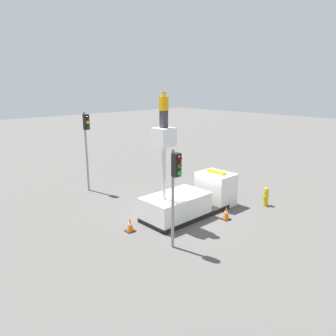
{
  "coord_description": "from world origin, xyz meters",
  "views": [
    {
      "loc": [
        -12.42,
        -11.86,
        7.18
      ],
      "look_at": [
        -2.38,
        -1.08,
        3.36
      ],
      "focal_mm": 35.0,
      "sensor_mm": 36.0,
      "label": 1
    }
  ],
  "objects_px": {
    "traffic_light_pole": "(175,180)",
    "traffic_light_across": "(87,136)",
    "bucket_truck": "(191,199)",
    "traffic_cone_curbside": "(226,213)",
    "traffic_cone_rear": "(130,225)",
    "fire_hydrant": "(266,197)",
    "worker": "(164,110)"
  },
  "relations": [
    {
      "from": "bucket_truck",
      "to": "traffic_cone_curbside",
      "type": "relative_size",
      "value": 8.14
    },
    {
      "from": "traffic_light_pole",
      "to": "traffic_light_across",
      "type": "distance_m",
      "value": 9.94
    },
    {
      "from": "traffic_light_across",
      "to": "fire_hydrant",
      "type": "relative_size",
      "value": 4.74
    },
    {
      "from": "bucket_truck",
      "to": "fire_hydrant",
      "type": "xyz_separation_m",
      "value": [
        4.25,
        -2.24,
        -0.32
      ]
    },
    {
      "from": "fire_hydrant",
      "to": "traffic_cone_rear",
      "type": "distance_m",
      "value": 8.6
    },
    {
      "from": "traffic_light_pole",
      "to": "traffic_light_across",
      "type": "bearing_deg",
      "value": 82.1
    },
    {
      "from": "bucket_truck",
      "to": "traffic_cone_curbside",
      "type": "distance_m",
      "value": 2.13
    },
    {
      "from": "traffic_light_across",
      "to": "traffic_cone_rear",
      "type": "distance_m",
      "value": 8.07
    },
    {
      "from": "bucket_truck",
      "to": "fire_hydrant",
      "type": "bearing_deg",
      "value": -27.78
    },
    {
      "from": "bucket_truck",
      "to": "traffic_light_across",
      "type": "height_order",
      "value": "traffic_light_across"
    },
    {
      "from": "traffic_light_pole",
      "to": "traffic_cone_rear",
      "type": "relative_size",
      "value": 6.41
    },
    {
      "from": "traffic_light_across",
      "to": "fire_hydrant",
      "type": "distance_m",
      "value": 12.09
    },
    {
      "from": "worker",
      "to": "traffic_cone_curbside",
      "type": "relative_size",
      "value": 2.37
    },
    {
      "from": "worker",
      "to": "traffic_light_across",
      "type": "distance_m",
      "value": 7.82
    },
    {
      "from": "bucket_truck",
      "to": "traffic_light_pole",
      "type": "relative_size",
      "value": 1.33
    },
    {
      "from": "traffic_light_pole",
      "to": "traffic_cone_curbside",
      "type": "bearing_deg",
      "value": 5.31
    },
    {
      "from": "bucket_truck",
      "to": "traffic_cone_rear",
      "type": "bearing_deg",
      "value": 173.27
    },
    {
      "from": "fire_hydrant",
      "to": "traffic_cone_curbside",
      "type": "relative_size",
      "value": 1.54
    },
    {
      "from": "worker",
      "to": "traffic_light_across",
      "type": "bearing_deg",
      "value": 90.61
    },
    {
      "from": "worker",
      "to": "traffic_cone_curbside",
      "type": "bearing_deg",
      "value": -34.05
    },
    {
      "from": "worker",
      "to": "traffic_light_pole",
      "type": "distance_m",
      "value": 3.86
    },
    {
      "from": "traffic_light_pole",
      "to": "traffic_light_across",
      "type": "xyz_separation_m",
      "value": [
        1.36,
        9.82,
        0.6
      ]
    },
    {
      "from": "bucket_truck",
      "to": "traffic_cone_rear",
      "type": "xyz_separation_m",
      "value": [
        -3.91,
        0.46,
        -0.54
      ]
    },
    {
      "from": "worker",
      "to": "traffic_cone_rear",
      "type": "relative_size",
      "value": 2.48
    },
    {
      "from": "bucket_truck",
      "to": "worker",
      "type": "xyz_separation_m",
      "value": [
        -2.03,
        0.0,
        5.07
      ]
    },
    {
      "from": "traffic_light_pole",
      "to": "traffic_cone_rear",
      "type": "bearing_deg",
      "value": 98.99
    },
    {
      "from": "fire_hydrant",
      "to": "traffic_cone_curbside",
      "type": "xyz_separation_m",
      "value": [
        -3.45,
        0.33,
        -0.21
      ]
    },
    {
      "from": "worker",
      "to": "traffic_cone_curbside",
      "type": "height_order",
      "value": "worker"
    },
    {
      "from": "traffic_cone_rear",
      "to": "traffic_light_pole",
      "type": "bearing_deg",
      "value": -81.01
    },
    {
      "from": "bucket_truck",
      "to": "traffic_cone_curbside",
      "type": "bearing_deg",
      "value": -67.32
    },
    {
      "from": "traffic_light_across",
      "to": "traffic_cone_rear",
      "type": "xyz_separation_m",
      "value": [
        -1.8,
        -7.06,
        -3.47
      ]
    },
    {
      "from": "traffic_cone_rear",
      "to": "traffic_cone_curbside",
      "type": "xyz_separation_m",
      "value": [
        4.7,
        -2.37,
        0.02
      ]
    }
  ]
}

